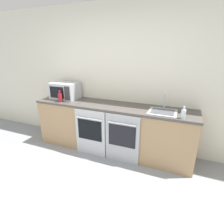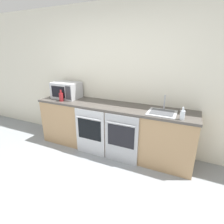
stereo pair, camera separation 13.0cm
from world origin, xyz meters
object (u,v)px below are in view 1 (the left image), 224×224
Objects in this scene: bottle_red at (60,97)px; sink at (163,112)px; bottle_clear at (183,114)px; microwave at (65,91)px; oven_left at (90,133)px; oven_right at (122,139)px.

bottle_red is 1.85m from sink.
bottle_clear is 0.84× the size of bottle_red.
microwave is 1.22× the size of sink.
oven_left is at bearing -26.60° from microwave.
bottle_clear is at bearing 5.77° from oven_right.
bottle_clear is at bearing 3.44° from oven_left.
oven_left is at bearing 180.00° from oven_right.
oven_left is 0.59m from oven_right.
sink is (-0.30, 0.15, -0.06)m from bottle_clear.
oven_right is at bearing -5.68° from bottle_red.
microwave is at bearing 104.31° from bottle_red.
bottle_red is (0.06, -0.25, -0.07)m from microwave.
oven_right is 3.94× the size of bottle_red.
bottle_clear is (1.46, 0.09, 0.53)m from oven_left.
oven_right is at bearing 0.00° from oven_left.
sink reaches higher than bottle_clear.
microwave reaches higher than oven_right.
microwave is 0.26m from bottle_red.
sink is at bearing 11.74° from oven_left.
bottle_red reaches higher than oven_left.
oven_right is 1.40m from bottle_red.
sink reaches higher than bottle_red.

